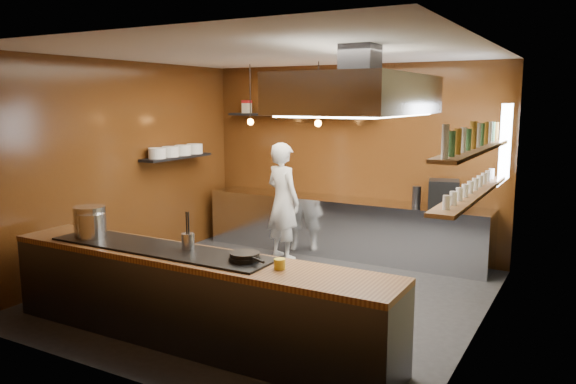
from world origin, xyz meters
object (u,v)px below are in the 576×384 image
Objects in this scene: chef at (283,201)px; stockpot_large at (90,221)px; stockpot_small at (92,226)px; espresso_machine at (444,194)px; extractor_hood at (359,94)px.

stockpot_large is at bearing 98.53° from chef.
stockpot_small is at bearing -32.27° from stockpot_large.
chef is at bearing 79.03° from stockpot_small.
stockpot_large reaches higher than stockpot_small.
stockpot_small is (0.08, -0.05, -0.03)m from stockpot_large.
espresso_machine is at bearing 52.52° from stockpot_small.
extractor_hood is 3.20m from chef.
stockpot_small is at bearing -154.32° from extractor_hood.
stockpot_large is at bearing -142.18° from espresso_machine.
stockpot_large is at bearing -155.79° from extractor_hood.
stockpot_large is (-2.69, -1.21, -1.40)m from extractor_hood.
extractor_hood is 2.91m from espresso_machine.
espresso_machine is (0.29, 2.53, -1.40)m from extractor_hood.
stockpot_large is 1.19× the size of stockpot_small.
espresso_machine is (2.98, 3.74, -0.00)m from stockpot_large.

